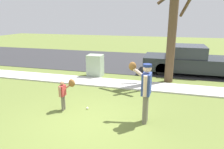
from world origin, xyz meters
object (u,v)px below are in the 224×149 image
at_px(street_tree_near, 173,20).
at_px(person_child, 65,90).
at_px(person_adult, 145,87).
at_px(baseball, 87,108).
at_px(utility_cabinet, 95,66).
at_px(parked_pickup_dark, 192,61).

bearing_deg(street_tree_near, person_child, -128.33).
bearing_deg(person_adult, street_tree_near, -96.51).
height_order(baseball, utility_cabinet, utility_cabinet).
xyz_separation_m(street_tree_near, parked_pickup_dark, (1.18, 1.86, -2.15)).
bearing_deg(person_child, street_tree_near, 54.07).
height_order(person_child, baseball, person_child).
xyz_separation_m(person_adult, baseball, (-1.90, 0.35, -1.04)).
bearing_deg(parked_pickup_dark, person_child, -126.56).
height_order(person_adult, baseball, person_adult).
bearing_deg(baseball, street_tree_near, 56.33).
relative_size(baseball, street_tree_near, 0.01).
xyz_separation_m(person_child, parked_pickup_dark, (4.38, 5.91, -0.00)).
relative_size(baseball, utility_cabinet, 0.07).
relative_size(person_adult, parked_pickup_dark, 0.33).
xyz_separation_m(person_adult, street_tree_near, (0.66, 4.18, 1.75)).
height_order(person_adult, street_tree_near, street_tree_near).
bearing_deg(utility_cabinet, street_tree_near, 0.85).
bearing_deg(utility_cabinet, baseball, -74.18).
distance_m(person_adult, person_child, 2.59).
bearing_deg(baseball, utility_cabinet, 105.82).
xyz_separation_m(person_child, street_tree_near, (3.21, 4.05, 2.15)).
height_order(person_adult, person_child, person_adult).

